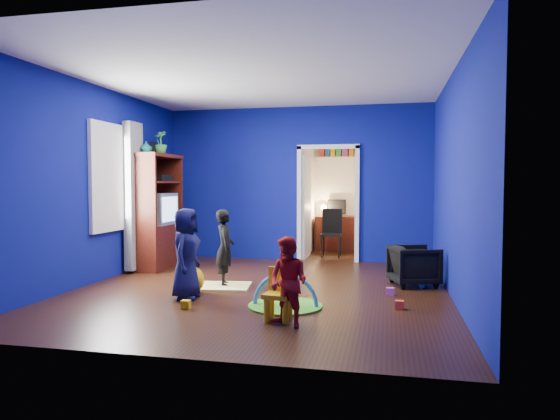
% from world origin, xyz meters
% --- Properties ---
extents(floor, '(5.00, 5.50, 0.01)m').
position_xyz_m(floor, '(0.00, 0.00, 0.00)').
color(floor, black).
rests_on(floor, ground).
extents(ceiling, '(5.00, 5.50, 0.01)m').
position_xyz_m(ceiling, '(0.00, 0.00, 2.90)').
color(ceiling, white).
rests_on(ceiling, wall_back).
extents(wall_back, '(5.00, 0.02, 2.90)m').
position_xyz_m(wall_back, '(0.00, 2.75, 1.45)').
color(wall_back, navy).
rests_on(wall_back, floor).
extents(wall_front, '(5.00, 0.02, 2.90)m').
position_xyz_m(wall_front, '(0.00, -2.75, 1.45)').
color(wall_front, navy).
rests_on(wall_front, floor).
extents(wall_left, '(0.02, 5.50, 2.90)m').
position_xyz_m(wall_left, '(-2.50, 0.00, 1.45)').
color(wall_left, navy).
rests_on(wall_left, floor).
extents(wall_right, '(0.02, 5.50, 2.90)m').
position_xyz_m(wall_right, '(2.50, 0.00, 1.45)').
color(wall_right, navy).
rests_on(wall_right, floor).
extents(alcove, '(1.00, 1.75, 2.50)m').
position_xyz_m(alcove, '(0.60, 3.62, 1.25)').
color(alcove, silver).
rests_on(alcove, floor).
extents(armchair, '(0.79, 0.77, 0.57)m').
position_xyz_m(armchair, '(2.07, 0.75, 0.29)').
color(armchair, black).
rests_on(armchair, floor).
extents(child_black, '(0.39, 0.47, 1.09)m').
position_xyz_m(child_black, '(-0.55, 0.14, 0.54)').
color(child_black, black).
rests_on(child_black, floor).
extents(child_navy, '(0.40, 0.59, 1.15)m').
position_xyz_m(child_navy, '(-0.79, -0.70, 0.57)').
color(child_navy, '#0F103A').
rests_on(child_navy, floor).
extents(toddler_red, '(0.55, 0.51, 0.92)m').
position_xyz_m(toddler_red, '(0.72, -1.65, 0.46)').
color(toddler_red, red).
rests_on(toddler_red, floor).
extents(vase, '(0.23, 0.23, 0.19)m').
position_xyz_m(vase, '(-2.22, 1.07, 2.06)').
color(vase, '#0D5A69').
rests_on(vase, tv_armoire).
extents(potted_plant, '(0.29, 0.29, 0.42)m').
position_xyz_m(potted_plant, '(-2.22, 1.59, 2.17)').
color(potted_plant, '#338D38').
rests_on(potted_plant, tv_armoire).
extents(tv_armoire, '(0.58, 1.14, 1.96)m').
position_xyz_m(tv_armoire, '(-2.22, 1.37, 0.98)').
color(tv_armoire, '#3B0F09').
rests_on(tv_armoire, floor).
extents(crt_tv, '(0.46, 0.70, 0.54)m').
position_xyz_m(crt_tv, '(-2.18, 1.37, 1.02)').
color(crt_tv, silver).
rests_on(crt_tv, tv_armoire).
extents(yellow_blanket, '(0.83, 0.70, 0.03)m').
position_xyz_m(yellow_blanket, '(-0.55, 0.04, 0.01)').
color(yellow_blanket, '#F2E07A').
rests_on(yellow_blanket, floor).
extents(hopper_ball, '(0.37, 0.37, 0.37)m').
position_xyz_m(hopper_ball, '(-0.84, -0.45, 0.19)').
color(hopper_ball, yellow).
rests_on(hopper_ball, floor).
extents(kid_chair, '(0.32, 0.32, 0.50)m').
position_xyz_m(kid_chair, '(0.57, -1.45, 0.25)').
color(kid_chair, yellow).
rests_on(kid_chair, floor).
extents(play_mat, '(0.88, 0.88, 0.02)m').
position_xyz_m(play_mat, '(0.52, -0.86, 0.01)').
color(play_mat, '#469722').
rests_on(play_mat, floor).
extents(toy_arch, '(0.79, 0.05, 0.79)m').
position_xyz_m(toy_arch, '(0.52, -0.86, 0.02)').
color(toy_arch, '#3F8CD8').
rests_on(toy_arch, floor).
extents(window_left, '(0.03, 0.95, 1.55)m').
position_xyz_m(window_left, '(-2.48, 0.35, 1.55)').
color(window_left, white).
rests_on(window_left, wall_left).
extents(curtain, '(0.14, 0.42, 2.40)m').
position_xyz_m(curtain, '(-2.37, 0.90, 1.25)').
color(curtain, slate).
rests_on(curtain, floor).
extents(doorway, '(1.16, 0.10, 2.10)m').
position_xyz_m(doorway, '(0.60, 2.75, 1.05)').
color(doorway, white).
rests_on(doorway, floor).
extents(study_desk, '(0.88, 0.44, 0.75)m').
position_xyz_m(study_desk, '(0.60, 4.26, 0.38)').
color(study_desk, '#3D140A').
rests_on(study_desk, floor).
extents(desk_monitor, '(0.40, 0.05, 0.32)m').
position_xyz_m(desk_monitor, '(0.60, 4.38, 0.95)').
color(desk_monitor, black).
rests_on(desk_monitor, study_desk).
extents(desk_lamp, '(0.14, 0.14, 0.14)m').
position_xyz_m(desk_lamp, '(0.32, 4.32, 0.93)').
color(desk_lamp, '#FFD88C').
rests_on(desk_lamp, study_desk).
extents(folding_chair, '(0.40, 0.40, 0.92)m').
position_xyz_m(folding_chair, '(0.60, 3.30, 0.46)').
color(folding_chair, black).
rests_on(folding_chair, floor).
extents(book_shelf, '(0.88, 0.24, 0.04)m').
position_xyz_m(book_shelf, '(0.60, 4.37, 2.02)').
color(book_shelf, white).
rests_on(book_shelf, study_desk).
extents(toy_0, '(0.10, 0.08, 0.10)m').
position_xyz_m(toy_0, '(1.84, -0.68, 0.05)').
color(toy_0, '#F84329').
rests_on(toy_0, floor).
extents(toy_1, '(0.11, 0.11, 0.11)m').
position_xyz_m(toy_1, '(2.17, 0.57, 0.06)').
color(toy_1, '#237AC7').
rests_on(toy_1, floor).
extents(toy_2, '(0.10, 0.08, 0.10)m').
position_xyz_m(toy_2, '(-0.59, -1.19, 0.05)').
color(toy_2, gold).
rests_on(toy_2, floor).
extents(toy_3, '(0.10, 0.08, 0.10)m').
position_xyz_m(toy_3, '(1.74, 0.03, 0.05)').
color(toy_3, '#CE4DB9').
rests_on(toy_3, floor).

